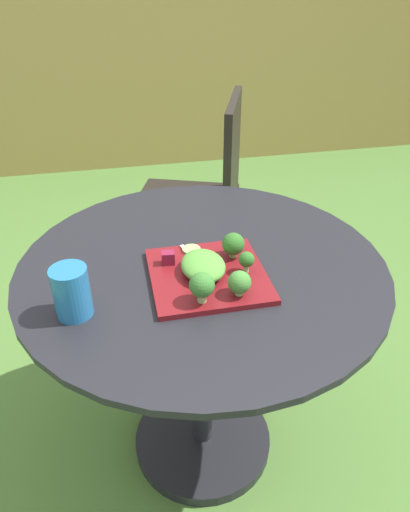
{
  "coord_description": "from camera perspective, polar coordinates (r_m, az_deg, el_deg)",
  "views": [
    {
      "loc": [
        -0.19,
        -0.96,
        1.38
      ],
      "look_at": [
        0.0,
        -0.03,
        0.76
      ],
      "focal_mm": 33.05,
      "sensor_mm": 36.0,
      "label": 1
    }
  ],
  "objects": [
    {
      "name": "drinking_glass",
      "position": [
        1.02,
        -15.79,
        -4.5
      ],
      "size": [
        0.08,
        0.08,
        0.11
      ],
      "color": "#236BA8",
      "rests_on": "patio_table"
    },
    {
      "name": "patio_table",
      "position": [
        1.33,
        -0.32,
        -9.82
      ],
      "size": [
        0.92,
        0.92,
        0.72
      ],
      "color": "black",
      "rests_on": "ground_plane"
    },
    {
      "name": "broccoli_floret_0",
      "position": [
        1.1,
        5.05,
        -0.48
      ],
      "size": [
        0.04,
        0.04,
        0.05
      ],
      "color": "#99B770",
      "rests_on": "salad_plate"
    },
    {
      "name": "fork",
      "position": [
        1.14,
        -0.94,
        -0.93
      ],
      "size": [
        0.06,
        0.15,
        0.0
      ],
      "color": "silver",
      "rests_on": "salad_plate"
    },
    {
      "name": "lettuce_mound",
      "position": [
        1.1,
        -0.23,
        -1.17
      ],
      "size": [
        0.1,
        0.13,
        0.04
      ],
      "primitive_type": "ellipsoid",
      "color": "#519338",
      "rests_on": "salad_plate"
    },
    {
      "name": "beet_chunk_0",
      "position": [
        1.14,
        -4.49,
        -0.21
      ],
      "size": [
        0.03,
        0.03,
        0.03
      ],
      "primitive_type": "cube",
      "rotation": [
        0.0,
        0.0,
        3.04
      ],
      "color": "maroon",
      "rests_on": "salad_plate"
    },
    {
      "name": "broccoli_floret_3",
      "position": [
        1.0,
        -0.38,
        -3.59
      ],
      "size": [
        0.06,
        0.06,
        0.07
      ],
      "color": "#99B770",
      "rests_on": "salad_plate"
    },
    {
      "name": "bamboo_fence",
      "position": [
        3.53,
        -9.04,
        20.34
      ],
      "size": [
        8.0,
        0.08,
        1.25
      ],
      "primitive_type": "cube",
      "color": "#A8894C",
      "rests_on": "ground_plane"
    },
    {
      "name": "cucumber_slice_0",
      "position": [
        1.19,
        -1.66,
        0.79
      ],
      "size": [
        0.05,
        0.05,
        0.01
      ],
      "primitive_type": "cylinder",
      "color": "#8EB766",
      "rests_on": "salad_plate"
    },
    {
      "name": "patio_chair",
      "position": [
        2.04,
        0.09,
        8.39
      ],
      "size": [
        0.56,
        0.56,
        0.9
      ],
      "color": "black",
      "rests_on": "ground_plane"
    },
    {
      "name": "broccoli_floret_1",
      "position": [
        1.03,
        4.19,
        -3.22
      ],
      "size": [
        0.05,
        0.05,
        0.06
      ],
      "color": "#99B770",
      "rests_on": "salad_plate"
    },
    {
      "name": "broccoli_floret_2",
      "position": [
        1.16,
        3.44,
        1.43
      ],
      "size": [
        0.06,
        0.06,
        0.06
      ],
      "color": "#99B770",
      "rests_on": "salad_plate"
    },
    {
      "name": "ground_plane",
      "position": [
        1.69,
        -0.27,
        -21.58
      ],
      "size": [
        12.0,
        12.0,
        0.0
      ],
      "primitive_type": "plane",
      "color": "#4C7533"
    },
    {
      "name": "salad_plate",
      "position": [
        1.12,
        0.38,
        -2.35
      ],
      "size": [
        0.27,
        0.27,
        0.01
      ],
      "primitive_type": "cube",
      "color": "maroon",
      "rests_on": "patio_table"
    }
  ]
}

